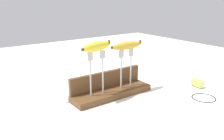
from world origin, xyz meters
TOP-DOWN VIEW (x-y plane):
  - ground_plane at (0.00, 0.00)m, footprint 3.00×3.00m
  - wooden_board at (0.00, 0.00)m, footprint 0.40×0.11m
  - board_backstop at (0.00, 0.05)m, footprint 0.39×0.02m
  - fork_stand_left at (-0.08, -0.00)m, footprint 0.09×0.01m
  - fork_stand_right at (0.08, -0.00)m, footprint 0.09×0.01m
  - banana_raised_left at (-0.08, -0.00)m, footprint 0.17×0.08m
  - banana_raised_right at (0.08, -0.00)m, footprint 0.18×0.04m
  - fork_fallen_near at (-0.01, 0.26)m, footprint 0.16×0.12m
  - fork_fallen_far at (-0.20, 0.11)m, footprint 0.04×0.17m
  - banana_chunk_near at (0.43, -0.17)m, footprint 0.05×0.06m
  - wire_coil at (0.33, -0.27)m, footprint 0.11×0.11m

SIDE VIEW (x-z plane):
  - ground_plane at x=0.00m, z-range 0.00..0.00m
  - wire_coil at x=0.33m, z-range 0.00..0.01m
  - fork_fallen_near at x=-0.01m, z-range 0.00..0.01m
  - fork_fallen_far at x=-0.20m, z-range 0.00..0.01m
  - wooden_board at x=0.00m, z-range 0.00..0.03m
  - banana_chunk_near at x=0.43m, z-range 0.00..0.04m
  - board_backstop at x=0.00m, z-range 0.03..0.11m
  - fork_stand_right at x=0.08m, z-range 0.05..0.23m
  - fork_stand_left at x=-0.08m, z-range 0.05..0.25m
  - banana_raised_right at x=0.08m, z-range 0.22..0.25m
  - banana_raised_left at x=-0.08m, z-range 0.23..0.27m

